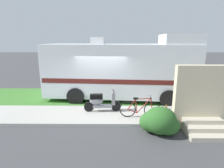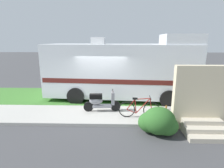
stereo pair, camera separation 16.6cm
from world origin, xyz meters
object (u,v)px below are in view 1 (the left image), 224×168
at_px(bicycle, 140,109).
at_px(pickup_truck_near, 111,69).
at_px(scooter, 101,102).
at_px(bottle_green, 166,107).
at_px(motorhome_rv, 122,69).

distance_m(bicycle, pickup_truck_near, 7.34).
distance_m(scooter, bicycle, 1.78).
bearing_deg(pickup_truck_near, scooter, -92.99).
relative_size(bicycle, bottle_green, 7.06).
bearing_deg(scooter, motorhome_rv, 65.41).
relative_size(scooter, pickup_truck_near, 0.31).
distance_m(motorhome_rv, bottle_green, 3.16).
relative_size(pickup_truck_near, bottle_green, 22.03).
height_order(motorhome_rv, bottle_green, motorhome_rv).
xyz_separation_m(motorhome_rv, scooter, (-1.01, -2.21, -1.11)).
xyz_separation_m(scooter, pickup_truck_near, (0.34, 6.54, 0.41)).
distance_m(motorhome_rv, scooter, 2.67).
bearing_deg(motorhome_rv, scooter, -114.59).
bearing_deg(pickup_truck_near, bicycle, -79.68).
distance_m(scooter, pickup_truck_near, 6.56).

